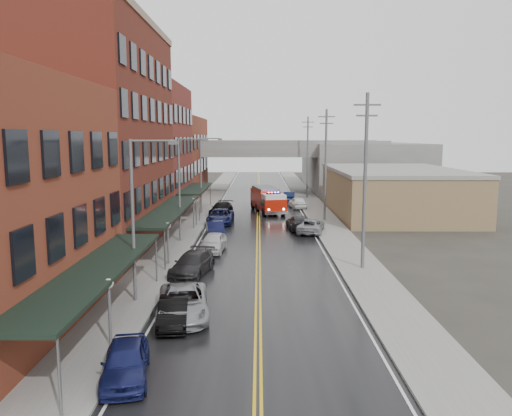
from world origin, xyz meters
name	(u,v)px	position (x,y,z in m)	size (l,w,h in m)	color
ground	(258,370)	(0.00, 0.00, 0.00)	(220.00, 220.00, 0.00)	#2D2B26
road	(258,229)	(0.00, 30.00, 0.01)	(11.00, 160.00, 0.02)	black
sidewalk_left	(185,229)	(-7.30, 30.00, 0.07)	(3.00, 160.00, 0.15)	slate
sidewalk_right	(332,229)	(7.30, 30.00, 0.07)	(3.00, 160.00, 0.15)	slate
curb_left	(201,229)	(-5.65, 30.00, 0.07)	(0.30, 160.00, 0.15)	gray
curb_right	(315,229)	(5.65, 30.00, 0.07)	(0.30, 160.00, 0.15)	gray
brick_building_b	(98,138)	(-13.30, 23.00, 9.00)	(9.00, 20.00, 18.00)	#582217
brick_building_c	(146,150)	(-13.30, 40.50, 7.50)	(9.00, 15.00, 15.00)	maroon
brick_building_far	(172,157)	(-13.30, 58.00, 6.00)	(9.00, 20.00, 12.00)	maroon
tan_building	(394,193)	(16.00, 40.00, 2.50)	(14.00, 22.00, 5.00)	olive
right_far_block	(360,166)	(18.00, 70.00, 4.00)	(18.00, 30.00, 8.00)	slate
awning_0	(98,269)	(-7.49, 4.00, 2.99)	(2.60, 16.00, 3.09)	black
awning_1	(170,210)	(-7.49, 23.00, 2.99)	(2.60, 18.00, 3.09)	black
awning_2	(196,188)	(-7.49, 40.50, 2.99)	(2.60, 13.00, 3.09)	black
globe_lamp_0	(109,297)	(-6.40, 2.00, 2.31)	(0.44, 0.44, 3.12)	#59595B
globe_lamp_1	(168,234)	(-6.40, 16.00, 2.31)	(0.44, 0.44, 3.12)	#59595B
globe_lamp_2	(194,206)	(-6.40, 30.00, 2.31)	(0.44, 0.44, 3.12)	#59595B
street_lamp_0	(137,210)	(-6.55, 8.00, 5.19)	(2.64, 0.22, 9.00)	#59595B
street_lamp_1	(182,183)	(-6.55, 24.00, 5.19)	(2.64, 0.22, 9.00)	#59595B
street_lamp_2	(203,170)	(-6.55, 40.00, 5.19)	(2.64, 0.22, 9.00)	#59595B
utility_pole_0	(365,179)	(7.20, 15.00, 6.31)	(1.80, 0.24, 12.00)	#59595B
utility_pole_1	(326,163)	(7.20, 35.00, 6.31)	(1.80, 0.24, 12.00)	#59595B
utility_pole_2	(308,156)	(7.20, 55.00, 6.31)	(1.80, 0.24, 12.00)	#59595B
overpass	(259,156)	(0.00, 62.00, 5.99)	(40.00, 10.00, 7.50)	slate
fire_truck	(268,199)	(1.13, 41.04, 1.61)	(4.63, 8.50, 2.97)	#AA1807
parked_car_left_0	(126,361)	(-5.00, -0.80, 0.71)	(1.69, 4.19, 1.43)	#14184B
parked_car_left_1	(174,312)	(-4.11, 4.70, 0.66)	(1.40, 4.01, 1.32)	black
parked_car_left_2	(183,303)	(-3.83, 5.80, 0.76)	(2.53, 5.50, 1.53)	gray
parked_car_left_3	(192,264)	(-4.39, 13.63, 0.74)	(2.07, 5.09, 1.48)	black
parked_car_left_4	(213,242)	(-3.61, 20.33, 0.76)	(1.79, 4.45, 1.52)	silver
parked_car_left_5	(215,230)	(-3.93, 26.15, 0.71)	(1.50, 4.30, 1.42)	black
parked_car_left_6	(221,217)	(-3.98, 33.20, 0.78)	(2.58, 5.59, 1.55)	#111743
parked_car_left_7	(221,209)	(-4.37, 39.20, 0.74)	(2.08, 5.12, 1.49)	black
parked_car_right_0	(311,226)	(5.00, 28.20, 0.69)	(2.30, 4.99, 1.39)	gray
parked_car_right_1	(299,223)	(3.95, 29.80, 0.71)	(1.99, 4.90, 1.42)	#27272A
parked_car_right_2	(297,202)	(5.00, 44.72, 0.75)	(1.78, 4.41, 1.50)	white
parked_car_right_3	(289,197)	(4.34, 51.40, 0.71)	(1.51, 4.32, 1.42)	#0E1632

